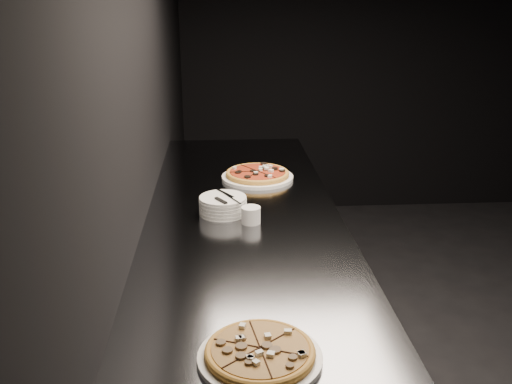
{
  "coord_description": "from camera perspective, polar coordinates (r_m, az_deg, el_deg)",
  "views": [
    {
      "loc": [
        -2.22,
        -1.98,
        1.73
      ],
      "look_at": [
        -2.08,
        0.08,
        1.0
      ],
      "focal_mm": 40.0,
      "sensor_mm": 36.0,
      "label": 1
    }
  ],
  "objects": [
    {
      "name": "pizza_tomato",
      "position": [
        2.59,
        0.15,
        1.74
      ],
      "size": [
        0.33,
        0.33,
        0.04
      ],
      "rotation": [
        0.0,
        0.0,
        0.08
      ],
      "color": "white",
      "rests_on": "counter"
    },
    {
      "name": "wall_back",
      "position": [
        5.01,
        23.24,
        14.17
      ],
      "size": [
        5.0,
        0.02,
        2.8
      ],
      "primitive_type": "cube",
      "color": "black",
      "rests_on": "floor"
    },
    {
      "name": "wall_left",
      "position": [
        2.03,
        -11.94,
        9.72
      ],
      "size": [
        0.02,
        5.0,
        2.8
      ],
      "primitive_type": "cube",
      "color": "black",
      "rests_on": "floor"
    },
    {
      "name": "counter",
      "position": [
        2.35,
        -1.11,
        -13.14
      ],
      "size": [
        0.74,
        2.44,
        0.92
      ],
      "color": "slate",
      "rests_on": "floor"
    },
    {
      "name": "cutlery",
      "position": [
        2.16,
        -3.15,
        -0.55
      ],
      "size": [
        0.08,
        0.19,
        0.01
      ],
      "rotation": [
        0.0,
        0.0,
        0.56
      ],
      "color": "silver",
      "rests_on": "plate_stack"
    },
    {
      "name": "plate_stack",
      "position": [
        2.19,
        -3.33,
        -1.32
      ],
      "size": [
        0.18,
        0.18,
        0.07
      ],
      "color": "white",
      "rests_on": "counter"
    },
    {
      "name": "ramekin",
      "position": [
        2.09,
        -0.51,
        -2.27
      ],
      "size": [
        0.07,
        0.07,
        0.06
      ],
      "color": "white",
      "rests_on": "counter"
    },
    {
      "name": "pizza_mushroom",
      "position": [
        1.37,
        0.4,
        -15.82
      ],
      "size": [
        0.33,
        0.33,
        0.03
      ],
      "rotation": [
        0.0,
        0.0,
        -0.37
      ],
      "color": "white",
      "rests_on": "counter"
    }
  ]
}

